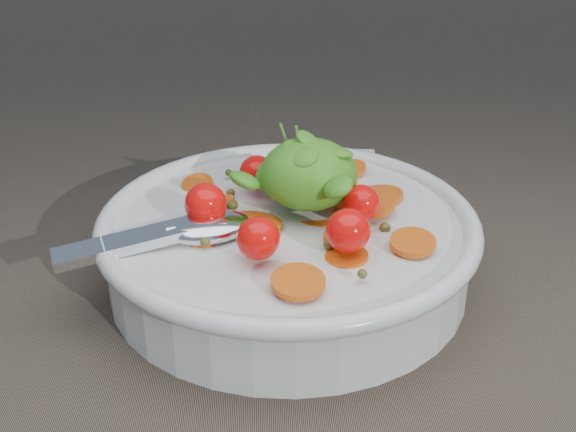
{
  "coord_description": "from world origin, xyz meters",
  "views": [
    {
      "loc": [
        0.01,
        -0.49,
        0.32
      ],
      "look_at": [
        0.03,
        0.01,
        0.06
      ],
      "focal_mm": 45.0,
      "sensor_mm": 36.0,
      "label": 1
    }
  ],
  "objects": [
    {
      "name": "bowl",
      "position": [
        0.03,
        0.01,
        0.04
      ],
      "size": [
        0.33,
        0.3,
        0.13
      ],
      "color": "silver",
      "rests_on": "ground"
    },
    {
      "name": "ground",
      "position": [
        0.0,
        0.0,
        0.0
      ],
      "size": [
        6.0,
        6.0,
        0.0
      ],
      "primitive_type": "plane",
      "color": "brown",
      "rests_on": "ground"
    },
    {
      "name": "napkin",
      "position": [
        0.07,
        0.22,
        0.0
      ],
      "size": [
        0.15,
        0.13,
        0.01
      ],
      "primitive_type": "cube",
      "rotation": [
        0.0,
        0.0,
        -0.08
      ],
      "color": "white",
      "rests_on": "ground"
    }
  ]
}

